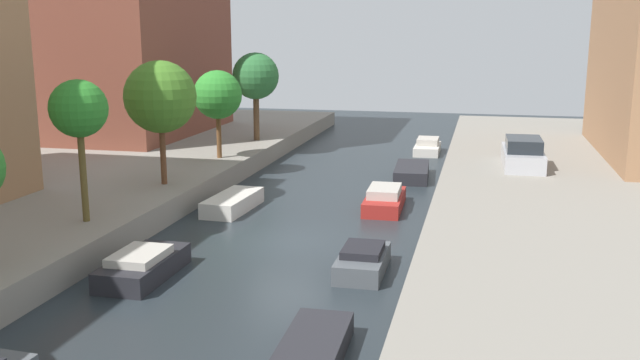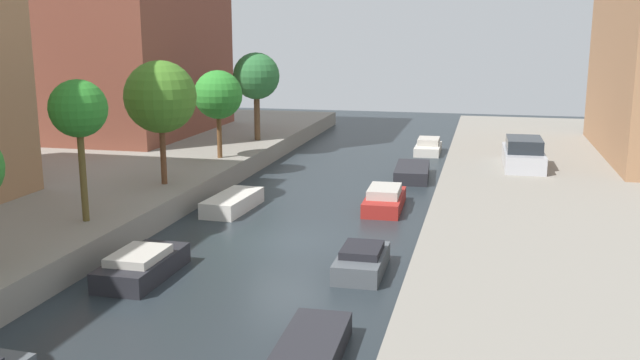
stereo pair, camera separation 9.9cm
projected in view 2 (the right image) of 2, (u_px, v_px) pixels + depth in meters
ground_plane at (285, 241)px, 25.47m from camera, size 84.00×84.00×0.00m
street_tree_2 at (78, 110)px, 23.66m from camera, size 1.97×1.97×4.92m
street_tree_3 at (160, 97)px, 29.56m from camera, size 3.07×3.07×5.30m
street_tree_4 at (218, 95)px, 35.88m from camera, size 2.50×2.50×4.53m
street_tree_5 at (256, 77)px, 41.64m from camera, size 2.78×2.78×5.24m
parked_car at (523, 154)px, 34.01m from camera, size 1.94×4.74×1.45m
moored_boat_left_2 at (142, 265)px, 21.66m from camera, size 1.62×3.57×0.90m
moored_boat_left_3 at (233, 203)px, 29.81m from camera, size 1.65×3.74×0.67m
moored_boat_right_1 at (307, 356)px, 15.91m from camera, size 1.50×4.11×0.57m
moored_boat_right_2 at (362, 261)px, 22.15m from camera, size 1.45×3.01×0.86m
moored_boat_right_3 at (384, 199)px, 30.02m from camera, size 1.65×3.88×0.98m
moored_boat_right_4 at (412, 172)px, 36.25m from camera, size 1.91×4.15×0.65m
moored_boat_right_5 at (428, 147)px, 43.64m from camera, size 1.54×3.45×0.92m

